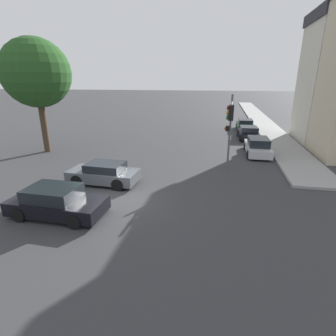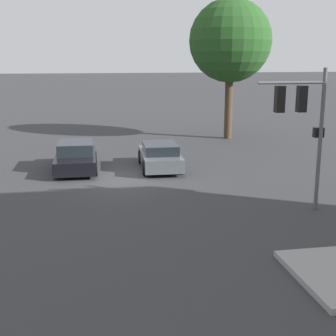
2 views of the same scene
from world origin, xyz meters
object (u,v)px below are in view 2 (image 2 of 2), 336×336
(traffic_signal, at_px, (301,113))
(crossing_car_1, at_px, (76,157))
(street_tree, at_px, (230,41))
(crossing_car_0, at_px, (160,156))

(traffic_signal, relative_size, crossing_car_1, 1.16)
(crossing_car_1, bearing_deg, street_tree, 127.93)
(traffic_signal, distance_m, crossing_car_0, 8.67)
(crossing_car_0, relative_size, crossing_car_1, 0.96)
(street_tree, distance_m, crossing_car_1, 13.86)
(street_tree, height_order, crossing_car_1, street_tree)
(street_tree, xyz_separation_m, traffic_signal, (15.27, -2.16, -2.90))
(street_tree, relative_size, traffic_signal, 1.81)
(traffic_signal, xyz_separation_m, crossing_car_1, (-7.68, -7.90, -2.87))
(traffic_signal, bearing_deg, street_tree, -6.08)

